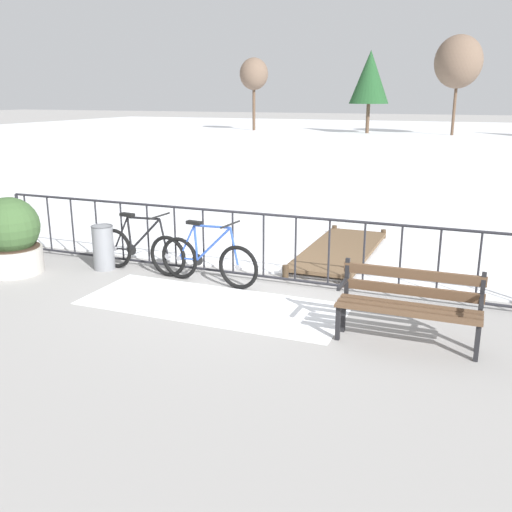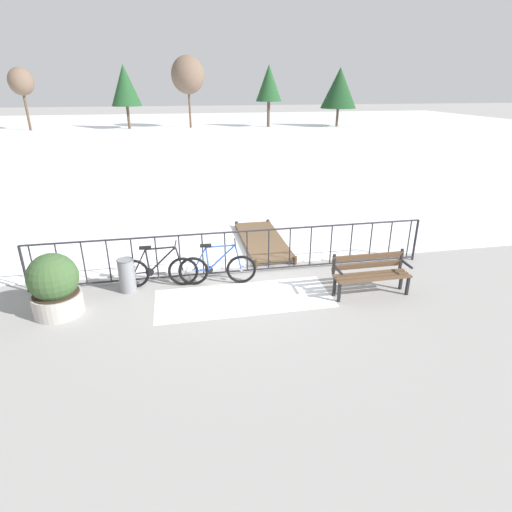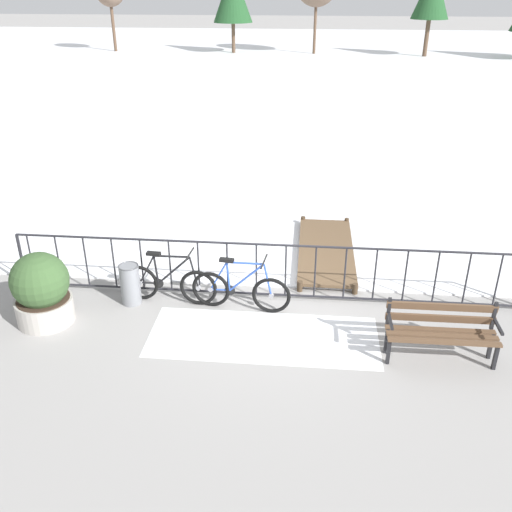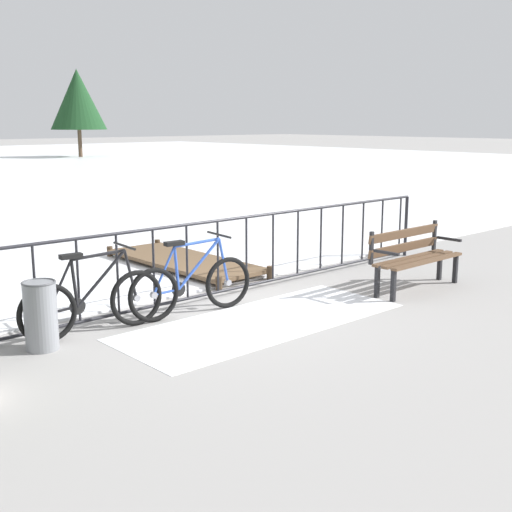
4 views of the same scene
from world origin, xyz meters
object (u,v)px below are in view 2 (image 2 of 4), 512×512
Objects in this scene: bicycle_second at (217,269)px; trash_bin at (127,275)px; planter_with_shrub at (54,286)px; bicycle_near_railing at (158,271)px; park_bench at (370,271)px.

trash_bin is at bearing 178.95° from bicycle_second.
bicycle_near_railing is at bearing 22.56° from planter_with_shrub.
park_bench reaches higher than trash_bin.
bicycle_second is at bearing -1.05° from trash_bin.
bicycle_second is at bearing 161.16° from park_bench.
bicycle_second is 1.40× the size of planter_with_shrub.
trash_bin is at bearing 29.28° from planter_with_shrub.
park_bench is at bearing -18.84° from bicycle_second.
bicycle_near_railing is 4.52m from park_bench.
planter_with_shrub is 1.67× the size of trash_bin.
bicycle_near_railing and bicycle_second have the same top height.
bicycle_near_railing is at bearing 7.93° from trash_bin.
bicycle_near_railing reaches higher than park_bench.
planter_with_shrub is at bearing -157.44° from bicycle_near_railing.
bicycle_near_railing is 0.66m from trash_bin.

